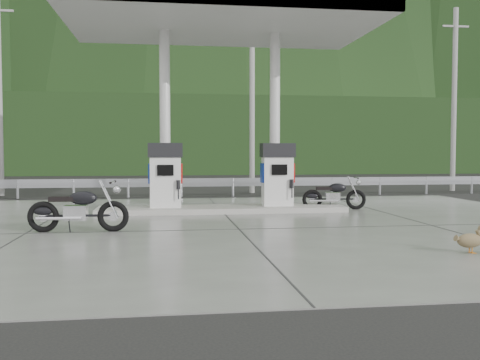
{
  "coord_description": "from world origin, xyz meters",
  "views": [
    {
      "loc": [
        -1.6,
        -12.57,
        1.72
      ],
      "look_at": [
        0.3,
        1.0,
        1.0
      ],
      "focal_mm": 40.0,
      "sensor_mm": 36.0,
      "label": 1
    }
  ],
  "objects": [
    {
      "name": "gas_pump_right",
      "position": [
        1.6,
        2.5,
        1.07
      ],
      "size": [
        0.95,
        0.55,
        1.8
      ],
      "primitive_type": null,
      "color": "silver",
      "rests_on": "pump_island"
    },
    {
      "name": "gas_pump_left",
      "position": [
        -1.6,
        2.5,
        1.07
      ],
      "size": [
        0.95,
        0.55,
        1.8
      ],
      "primitive_type": null,
      "color": "silver",
      "rests_on": "pump_island"
    },
    {
      "name": "utility_pole_b",
      "position": [
        2.0,
        9.5,
        4.0
      ],
      "size": [
        0.22,
        0.22,
        8.0
      ],
      "primitive_type": "cylinder",
      "color": "gray",
      "rests_on": "ground"
    },
    {
      "name": "canopy_column_right",
      "position": [
        1.6,
        2.9,
        2.67
      ],
      "size": [
        0.3,
        0.3,
        5.0
      ],
      "primitive_type": "cylinder",
      "color": "silver",
      "rests_on": "pump_island"
    },
    {
      "name": "utility_pole_c",
      "position": [
        11.0,
        9.5,
        4.0
      ],
      "size": [
        0.22,
        0.22,
        8.0
      ],
      "primitive_type": "cylinder",
      "color": "gray",
      "rests_on": "ground"
    },
    {
      "name": "canopy_column_left",
      "position": [
        -1.6,
        2.9,
        2.67
      ],
      "size": [
        0.3,
        0.3,
        5.0
      ],
      "primitive_type": "cylinder",
      "color": "silver",
      "rests_on": "pump_island"
    },
    {
      "name": "duck",
      "position": [
        3.47,
        -4.27,
        0.22
      ],
      "size": [
        0.57,
        0.19,
        0.4
      ],
      "primitive_type": null,
      "rotation": [
        0.0,
        0.0,
        0.06
      ],
      "color": "brown",
      "rests_on": "forecourt_apron"
    },
    {
      "name": "motorcycle_right",
      "position": [
        3.36,
        2.69,
        0.44
      ],
      "size": [
        1.82,
        0.8,
        0.83
      ],
      "primitive_type": null,
      "rotation": [
        0.0,
        0.0,
        -0.14
      ],
      "color": "black",
      "rests_on": "forecourt_apron"
    },
    {
      "name": "motorcycle_left",
      "position": [
        -3.45,
        -0.89,
        0.49
      ],
      "size": [
        2.03,
        0.77,
        0.94
      ],
      "primitive_type": null,
      "rotation": [
        0.0,
        0.0,
        -0.07
      ],
      "color": "black",
      "rests_on": "forecourt_apron"
    },
    {
      "name": "canopy_roof",
      "position": [
        0.0,
        2.5,
        5.37
      ],
      "size": [
        8.5,
        5.0,
        0.4
      ],
      "primitive_type": "cube",
      "color": "silver",
      "rests_on": "canopy_column_left"
    },
    {
      "name": "ground",
      "position": [
        0.0,
        0.0,
        0.0
      ],
      "size": [
        160.0,
        160.0,
        0.0
      ],
      "primitive_type": "plane",
      "color": "black",
      "rests_on": "ground"
    },
    {
      "name": "road",
      "position": [
        0.0,
        11.5,
        0.0
      ],
      "size": [
        60.0,
        7.0,
        0.01
      ],
      "primitive_type": "cube",
      "color": "black",
      "rests_on": "ground"
    },
    {
      "name": "forecourt_apron",
      "position": [
        0.0,
        0.0,
        0.01
      ],
      "size": [
        18.0,
        14.0,
        0.02
      ],
      "primitive_type": "cube",
      "color": "slate",
      "rests_on": "ground"
    },
    {
      "name": "forested_hills",
      "position": [
        0.0,
        60.0,
        0.0
      ],
      "size": [
        100.0,
        40.0,
        140.0
      ],
      "primitive_type": null,
      "color": "black",
      "rests_on": "ground"
    },
    {
      "name": "guardrail",
      "position": [
        0.0,
        8.0,
        0.71
      ],
      "size": [
        26.0,
        0.16,
        1.42
      ],
      "primitive_type": null,
      "color": "#999BA0",
      "rests_on": "ground"
    },
    {
      "name": "tree_band",
      "position": [
        0.0,
        30.0,
        3.0
      ],
      "size": [
        80.0,
        6.0,
        6.0
      ],
      "primitive_type": "cube",
      "color": "black",
      "rests_on": "ground"
    },
    {
      "name": "pump_island",
      "position": [
        0.0,
        2.5,
        0.1
      ],
      "size": [
        7.0,
        1.4,
        0.15
      ],
      "primitive_type": "cube",
      "color": "gray",
      "rests_on": "forecourt_apron"
    }
  ]
}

